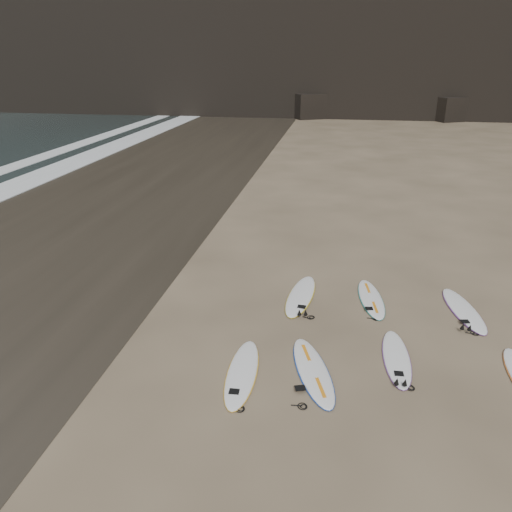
# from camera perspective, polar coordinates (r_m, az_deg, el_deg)

# --- Properties ---
(ground) EXTENTS (240.00, 240.00, 0.00)m
(ground) POSITION_cam_1_polar(r_m,az_deg,el_deg) (11.71, 20.02, -11.70)
(ground) COLOR #897559
(ground) RESTS_ON ground
(wet_sand) EXTENTS (12.00, 200.00, 0.01)m
(wet_sand) POSITION_cam_1_polar(r_m,az_deg,el_deg) (23.16, -18.34, 5.30)
(wet_sand) COLOR #383026
(wet_sand) RESTS_ON ground
(surfboard_0) EXTENTS (0.69, 2.53, 0.09)m
(surfboard_0) POSITION_cam_1_polar(r_m,az_deg,el_deg) (10.76, -1.60, -13.15)
(surfboard_0) COLOR white
(surfboard_0) RESTS_ON ground
(surfboard_1) EXTENTS (1.35, 2.64, 0.09)m
(surfboard_1) POSITION_cam_1_polar(r_m,az_deg,el_deg) (10.87, 6.52, -12.87)
(surfboard_1) COLOR white
(surfboard_1) RESTS_ON ground
(surfboard_2) EXTENTS (0.61, 2.34, 0.08)m
(surfboard_2) POSITION_cam_1_polar(r_m,az_deg,el_deg) (11.64, 15.76, -11.11)
(surfboard_2) COLOR white
(surfboard_2) RESTS_ON ground
(surfboard_5) EXTENTS (0.93, 2.71, 0.10)m
(surfboard_5) POSITION_cam_1_polar(r_m,az_deg,el_deg) (13.91, 5.13, -4.49)
(surfboard_5) COLOR white
(surfboard_5) RESTS_ON ground
(surfboard_6) EXTENTS (0.88, 2.47, 0.09)m
(surfboard_6) POSITION_cam_1_polar(r_m,az_deg,el_deg) (14.06, 13.02, -4.74)
(surfboard_6) COLOR white
(surfboard_6) RESTS_ON ground
(surfboard_7) EXTENTS (1.02, 2.62, 0.09)m
(surfboard_7) POSITION_cam_1_polar(r_m,az_deg,el_deg) (14.19, 22.63, -5.69)
(surfboard_7) COLOR white
(surfboard_7) RESTS_ON ground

